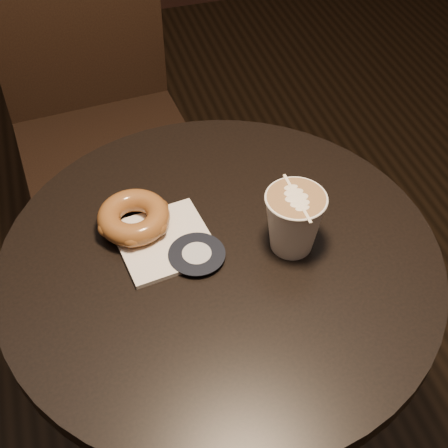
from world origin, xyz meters
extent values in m
cylinder|color=black|center=(0.00, 0.00, 0.73)|extent=(0.70, 0.70, 0.03)
cylinder|color=black|center=(0.00, 0.00, 0.37)|extent=(0.07, 0.07, 0.70)
cube|color=black|center=(-0.10, 0.65, 0.48)|extent=(0.45, 0.45, 0.04)
cube|color=black|center=(-0.12, 0.84, 0.78)|extent=(0.43, 0.07, 0.57)
cylinder|color=black|center=(-0.27, 0.45, 0.24)|extent=(0.04, 0.04, 0.48)
cylinder|color=black|center=(0.09, 0.48, 0.24)|extent=(0.04, 0.04, 0.48)
cylinder|color=black|center=(-0.30, 0.81, 0.24)|extent=(0.04, 0.04, 0.48)
cylinder|color=black|center=(0.06, 0.84, 0.24)|extent=(0.04, 0.04, 0.48)
cube|color=silver|center=(-0.08, 0.05, 0.75)|extent=(0.16, 0.16, 0.01)
torus|color=brown|center=(-0.12, 0.09, 0.78)|extent=(0.12, 0.12, 0.04)
camera|label=1|loc=(-0.18, -0.62, 1.49)|focal=50.00mm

